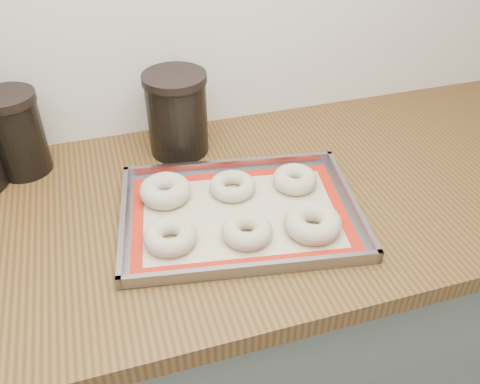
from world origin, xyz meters
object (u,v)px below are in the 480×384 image
object	(u,v)px
bagel_back_right	(295,179)
baking_tray	(240,213)
bagel_front_mid	(247,231)
bagel_back_left	(165,191)
bagel_back_mid	(233,186)
canister_right	(177,114)
bagel_front_left	(170,237)
bagel_front_right	(313,223)
canister_mid	(16,133)

from	to	relation	value
bagel_back_right	baking_tray	bearing A→B (deg)	-157.91
bagel_front_mid	bagel_back_left	xyz separation A→B (m)	(-0.12, 0.16, 0.00)
baking_tray	bagel_back_mid	size ratio (longest dim) A/B	5.35
bagel_back_left	bagel_front_mid	bearing A→B (deg)	-53.02
canister_right	bagel_front_left	bearing A→B (deg)	-104.56
bagel_front_right	canister_mid	size ratio (longest dim) A/B	0.59
canister_right	bagel_front_right	bearing A→B (deg)	-63.57
bagel_front_left	canister_right	size ratio (longest dim) A/B	0.51
bagel_front_mid	bagel_front_right	size ratio (longest dim) A/B	0.88
bagel_front_left	bagel_back_mid	xyz separation A→B (m)	(0.15, 0.12, -0.00)
canister_mid	canister_right	distance (m)	0.34
canister_mid	canister_right	world-z (taller)	canister_right
bagel_back_left	bagel_front_left	bearing A→B (deg)	-96.67
bagel_back_left	bagel_back_mid	bearing A→B (deg)	-7.97
bagel_back_mid	canister_mid	size ratio (longest dim) A/B	0.52
bagel_back_left	canister_mid	distance (m)	0.35
bagel_back_mid	bagel_front_left	bearing A→B (deg)	-142.43
bagel_front_right	canister_mid	bearing A→B (deg)	143.84
bagel_back_right	bagel_back_mid	bearing A→B (deg)	171.85
canister_mid	bagel_front_right	bearing A→B (deg)	-36.16
bagel_front_right	canister_right	bearing A→B (deg)	116.43
baking_tray	bagel_back_right	distance (m)	0.15
bagel_back_mid	bagel_back_right	size ratio (longest dim) A/B	1.02
baking_tray	canister_right	size ratio (longest dim) A/B	2.67
bagel_front_left	bagel_back_mid	world-z (taller)	bagel_front_left
baking_tray	bagel_back_mid	xyz separation A→B (m)	(0.01, 0.07, 0.01)
bagel_front_mid	bagel_back_left	distance (m)	0.20
bagel_back_left	canister_mid	xyz separation A→B (m)	(-0.28, 0.20, 0.07)
bagel_front_mid	canister_right	size ratio (longest dim) A/B	0.50
bagel_front_right	canister_mid	world-z (taller)	canister_mid
baking_tray	bagel_front_right	size ratio (longest dim) A/B	4.68
bagel_front_mid	bagel_back_mid	distance (m)	0.14
bagel_back_mid	canister_right	bearing A→B (deg)	109.31
bagel_front_left	bagel_front_mid	size ratio (longest dim) A/B	1.03
bagel_front_mid	bagel_front_left	bearing A→B (deg)	169.45
baking_tray	bagel_back_right	world-z (taller)	bagel_back_right
bagel_back_right	canister_mid	bearing A→B (deg)	156.22
bagel_front_right	bagel_back_left	distance (m)	0.30
bagel_front_right	bagel_back_right	world-z (taller)	bagel_front_right
bagel_front_mid	canister_right	bearing A→B (deg)	99.22
bagel_front_right	bagel_back_mid	xyz separation A→B (m)	(-0.11, 0.16, -0.00)
baking_tray	bagel_front_left	size ratio (longest dim) A/B	5.20
bagel_front_left	bagel_back_left	bearing A→B (deg)	83.33
bagel_front_mid	bagel_front_right	distance (m)	0.12
bagel_front_left	baking_tray	bearing A→B (deg)	16.37
bagel_front_left	bagel_back_left	xyz separation A→B (m)	(0.02, 0.14, 0.00)
bagel_back_mid	canister_mid	distance (m)	0.47
baking_tray	bagel_front_right	xyz separation A→B (m)	(0.12, -0.09, 0.02)
bagel_front_right	canister_right	size ratio (longest dim) A/B	0.57
bagel_back_mid	bagel_back_right	bearing A→B (deg)	-8.15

